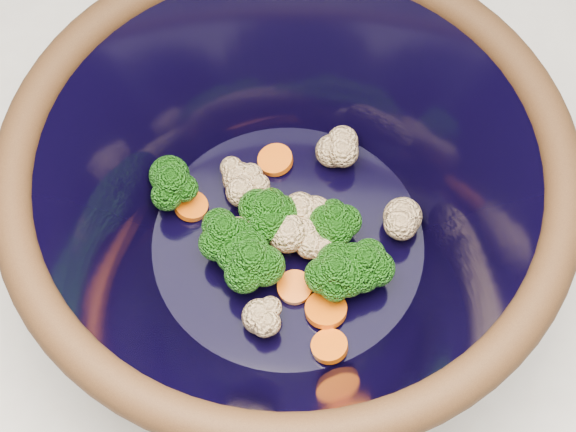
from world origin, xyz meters
The scene contains 2 objects.
mixing_bowl centered at (-0.07, 0.04, 1.00)m, with size 0.39×0.39×0.17m.
vegetable_pile centered at (-0.08, 0.04, 0.96)m, with size 0.22×0.19×0.05m.
Camera 1 is at (-0.04, -0.24, 1.51)m, focal length 50.00 mm.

